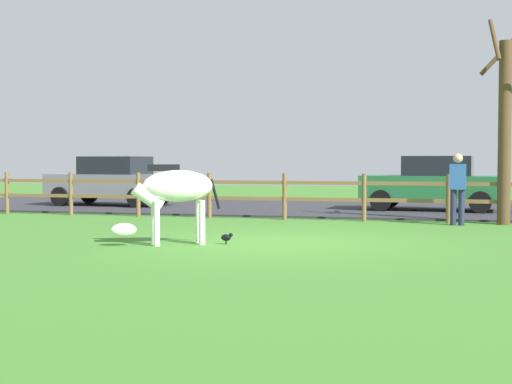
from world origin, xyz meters
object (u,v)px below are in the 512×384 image
object	(u,v)px
zebra	(173,192)
parked_car_grey	(112,181)
crow_on_grass	(227,237)
parked_car_green	(434,183)
bare_tree	(505,126)
visitor_near_fence	(458,186)

from	to	relation	value
zebra	parked_car_grey	world-z (taller)	parked_car_grey
crow_on_grass	parked_car_green	world-z (taller)	parked_car_green
bare_tree	visitor_near_fence	world-z (taller)	bare_tree
zebra	crow_on_grass	xyz separation A→B (m)	(0.89, 0.30, -0.80)
crow_on_grass	visitor_near_fence	bearing A→B (deg)	52.27
bare_tree	crow_on_grass	world-z (taller)	bare_tree
parked_car_grey	visitor_near_fence	size ratio (longest dim) A/B	2.50
crow_on_grass	parked_car_grey	size ratio (longest dim) A/B	0.05
bare_tree	parked_car_grey	world-z (taller)	bare_tree
bare_tree	parked_car_green	size ratio (longest dim) A/B	1.16
crow_on_grass	visitor_near_fence	xyz separation A→B (m)	(3.92, 5.07, 0.78)
zebra	visitor_near_fence	distance (m)	7.20
zebra	parked_car_green	distance (m)	10.57
zebra	parked_car_grey	distance (m)	11.13
visitor_near_fence	parked_car_green	bearing A→B (deg)	98.62
zebra	crow_on_grass	bearing A→B (deg)	18.39
crow_on_grass	parked_car_grey	world-z (taller)	parked_car_grey
zebra	parked_car_grey	xyz separation A→B (m)	(-5.85, 9.46, -0.08)
visitor_near_fence	zebra	bearing A→B (deg)	-131.89
parked_car_grey	bare_tree	bearing A→B (deg)	-17.15
crow_on_grass	parked_car_grey	bearing A→B (deg)	126.32
crow_on_grass	parked_car_grey	xyz separation A→B (m)	(-6.74, 9.17, 0.72)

